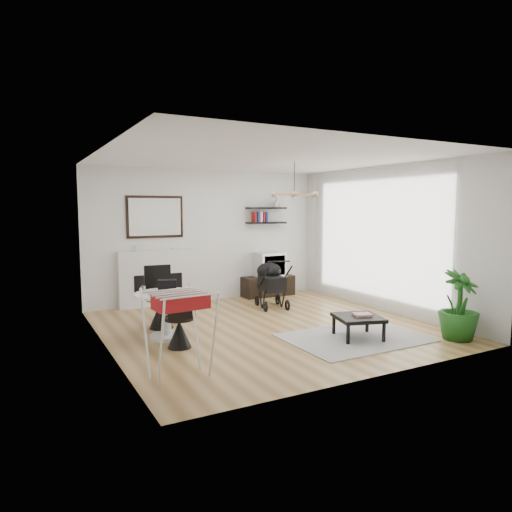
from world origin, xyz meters
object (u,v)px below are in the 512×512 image
tv_console (268,286)px  dining_table (167,308)px  crt_tv (269,264)px  coffee_table (358,318)px  drying_rack (179,333)px  fireplace (157,271)px  potted_plant (459,305)px  stroller (271,286)px

tv_console → dining_table: size_ratio=1.24×
tv_console → dining_table: bearing=-144.0°
crt_tv → coffee_table: bearing=-98.0°
crt_tv → drying_rack: (-3.32, -3.75, -0.17)m
fireplace → coffee_table: bearing=-61.7°
crt_tv → drying_rack: drying_rack is taller
dining_table → drying_rack: 1.65m
tv_console → potted_plant: 4.31m
tv_console → stroller: 1.17m
tv_console → fireplace: bearing=176.8°
drying_rack → tv_console: bearing=44.1°
fireplace → potted_plant: size_ratio=2.12×
dining_table → coffee_table: bearing=-28.6°
dining_table → coffee_table: 2.83m
stroller → coffee_table: (0.05, -2.47, -0.11)m
drying_rack → coffee_table: 2.85m
coffee_table → stroller: bearing=91.2°
tv_console → drying_rack: 5.01m
drying_rack → coffee_table: size_ratio=1.26×
drying_rack → stroller: bearing=39.9°
tv_console → drying_rack: (-3.30, -3.75, 0.31)m
fireplace → coffee_table: fireplace is taller
crt_tv → coffee_table: size_ratio=0.76×
tv_console → coffee_table: bearing=-97.6°
fireplace → tv_console: 2.48m
fireplace → stroller: fireplace is taller
fireplace → drying_rack: 3.99m
drying_rack → potted_plant: bearing=-11.2°
tv_console → dining_table: (-2.95, -2.15, 0.23)m
coffee_table → potted_plant: 1.47m
coffee_table → potted_plant: size_ratio=0.78×
potted_plant → crt_tv: bearing=100.4°
drying_rack → potted_plant: (4.09, -0.47, -0.01)m
dining_table → potted_plant: potted_plant is taller
stroller → potted_plant: 3.46m
drying_rack → stroller: size_ratio=1.03×
potted_plant → drying_rack: bearing=173.4°
drying_rack → dining_table: bearing=73.2°
drying_rack → fireplace: bearing=72.8°
stroller → coffee_table: stroller is taller
dining_table → stroller: bearing=24.8°
crt_tv → dining_table: crt_tv is taller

